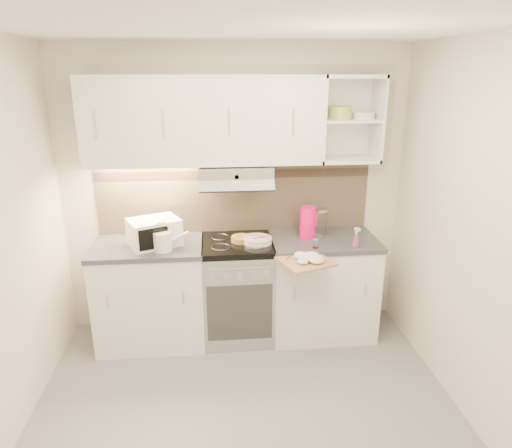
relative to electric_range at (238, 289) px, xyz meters
name	(u,v)px	position (x,y,z in m)	size (l,w,h in m)	color
ground	(248,421)	(0.00, -1.10, -0.45)	(3.00, 3.00, 0.00)	gray
room_shell	(242,176)	(0.00, -0.73, 1.18)	(3.04, 2.84, 2.52)	silver
base_cabinet_left	(151,295)	(-0.75, 0.00, -0.02)	(0.90, 0.60, 0.86)	white
worktop_left	(148,247)	(-0.75, 0.00, 0.43)	(0.92, 0.62, 0.04)	#47474C
base_cabinet_right	(321,288)	(0.75, 0.00, -0.02)	(0.90, 0.60, 0.86)	white
worktop_right	(323,241)	(0.75, 0.00, 0.43)	(0.92, 0.62, 0.04)	#47474C
electric_range	(238,289)	(0.00, 0.00, 0.00)	(0.60, 0.60, 0.90)	#B7B7BC
microwave	(154,232)	(-0.68, -0.02, 0.56)	(0.48, 0.43, 0.22)	white
watering_can	(164,240)	(-0.59, -0.15, 0.54)	(0.29, 0.15, 0.25)	white
plate_stack	(257,240)	(0.17, -0.05, 0.47)	(0.25, 0.25, 0.05)	white
bread_loaf	(242,239)	(0.04, 0.00, 0.47)	(0.18, 0.18, 0.04)	#B1913D
pink_pitcher	(308,223)	(0.62, 0.04, 0.59)	(0.15, 0.14, 0.28)	#FF0B65
glass_jar	(320,222)	(0.73, 0.09, 0.57)	(0.13, 0.13, 0.25)	silver
spice_jar	(316,243)	(0.63, -0.21, 0.49)	(0.05, 0.05, 0.07)	white
spray_bottle	(356,239)	(0.96, -0.22, 0.52)	(0.07, 0.07, 0.18)	pink
cutting_board	(306,262)	(0.51, -0.42, 0.42)	(0.37, 0.34, 0.02)	#A77A4E
dish_towel	(308,257)	(0.53, -0.44, 0.46)	(0.24, 0.20, 0.06)	white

